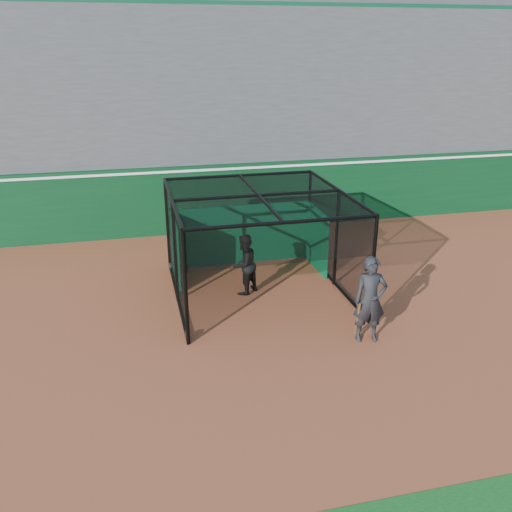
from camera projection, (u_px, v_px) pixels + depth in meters
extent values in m
plane|color=brown|center=(269.00, 342.00, 12.76)|extent=(120.00, 120.00, 0.00)
cube|color=#093619|center=(211.00, 198.00, 20.00)|extent=(50.00, 0.45, 2.50)
cube|color=white|center=(210.00, 168.00, 19.60)|extent=(50.00, 0.50, 0.08)
cube|color=#4C4C4F|center=(194.00, 113.00, 22.55)|extent=(50.00, 7.85, 7.75)
cube|color=#4C4C4F|center=(180.00, 1.00, 24.02)|extent=(50.00, 0.30, 1.20)
cube|color=#08522C|center=(241.00, 234.00, 17.06)|extent=(4.43, 0.10, 1.90)
cylinder|color=black|center=(187.00, 336.00, 12.81)|extent=(0.08, 0.22, 0.22)
cylinder|color=black|center=(365.00, 315.00, 13.80)|extent=(0.08, 0.22, 0.22)
cylinder|color=black|center=(171.00, 266.00, 16.81)|extent=(0.08, 0.22, 0.22)
cylinder|color=black|center=(310.00, 254.00, 17.79)|extent=(0.08, 0.22, 0.22)
imported|color=black|center=(244.00, 264.00, 14.98)|extent=(1.06, 1.03, 1.72)
imported|color=black|center=(370.00, 300.00, 12.49)|extent=(0.83, 0.61, 2.08)
cylinder|color=#593819|center=(358.00, 319.00, 12.66)|extent=(0.15, 0.36, 0.93)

